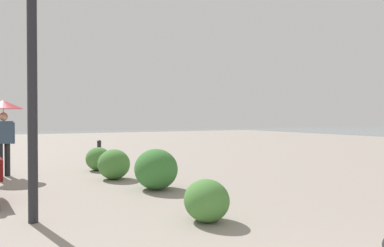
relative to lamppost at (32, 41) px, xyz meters
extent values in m
cylinder|color=#232328|center=(0.00, 0.00, -0.73)|extent=(0.14, 0.14, 3.94)
cylinder|color=black|center=(4.85, 0.40, -2.25)|extent=(0.14, 0.14, 0.90)
cylinder|color=black|center=(4.75, 0.57, -2.25)|extent=(0.14, 0.14, 0.90)
cube|color=#384C66|center=(4.80, 0.49, -1.52)|extent=(0.42, 0.47, 0.60)
sphere|color=tan|center=(4.80, 0.49, -1.10)|extent=(0.22, 0.22, 0.22)
cylinder|color=#384C66|center=(4.94, 0.26, -1.55)|extent=(0.10, 0.10, 0.58)
cone|color=#B22833|center=(4.80, 0.49, -0.78)|extent=(1.00, 1.00, 0.22)
cylinder|color=gray|center=(4.80, 0.49, -1.20)|extent=(0.02, 0.02, 0.80)
cylinder|color=#232328|center=(5.03, -2.08, -2.31)|extent=(0.12, 0.12, 0.78)
sphere|color=#232328|center=(5.03, -2.08, -1.88)|extent=(0.13, 0.13, 0.13)
ellipsoid|color=#477F38|center=(-1.15, -2.32, -2.38)|extent=(0.75, 0.67, 0.64)
ellipsoid|color=#387533|center=(1.39, -2.51, -2.26)|extent=(1.04, 0.94, 0.88)
ellipsoid|color=#477F38|center=(3.06, -2.02, -2.32)|extent=(0.90, 0.81, 0.76)
ellipsoid|color=#477F38|center=(4.74, -1.99, -2.35)|extent=(0.81, 0.73, 0.69)
camera|label=1|loc=(-5.60, 0.26, -1.14)|focal=32.07mm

